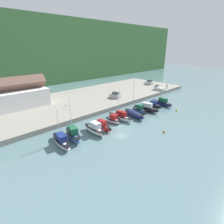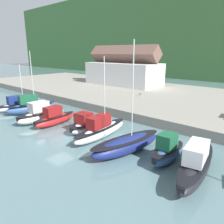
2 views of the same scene
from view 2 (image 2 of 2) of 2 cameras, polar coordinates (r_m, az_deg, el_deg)
The scene contains 13 objects.
ground_plane at distance 25.05m, azimuth -13.67°, elevation -6.69°, with size 320.00×320.00×0.00m, color slate.
quay_promenade at distance 43.29m, azimuth 14.49°, elevation 3.49°, with size 105.71×29.61×1.26m.
harbor_clubhouse at distance 55.25m, azimuth 2.90°, elevation 10.79°, with size 19.20×8.25×9.57m.
moored_boat_0 at distance 38.55m, azimuth -23.04°, elevation 1.68°, with size 3.16×8.24×7.36m.
moored_boat_1 at distance 35.98m, azimuth -20.44°, elevation 1.39°, with size 3.70×7.76×9.39m.
moored_boat_2 at distance 31.09m, azimuth -18.01°, elevation -0.61°, with size 2.22×7.06×2.84m.
moored_boat_3 at distance 29.39m, azimuth -14.74°, elevation -1.54°, with size 2.30×6.58×2.52m.
moored_boat_4 at distance 26.11m, azimuth -7.06°, elevation -3.39°, with size 2.78×4.89×2.41m.
moored_boat_5 at distance 24.24m, azimuth -2.90°, elevation -4.55°, with size 2.57×8.49×8.85m.
moored_boat_6 at distance 20.77m, azimuth 3.88°, elevation -8.45°, with size 3.47×8.35×10.28m.
moored_boat_7 at distance 19.73m, azimuth 14.24°, elevation -9.92°, with size 1.91×4.88×2.62m.
moored_boat_8 at distance 18.29m, azimuth 21.09°, elevation -12.45°, with size 3.33×8.79×2.77m.
dog_on_quay at distance 41.20m, azimuth 7.46°, elevation 4.81°, with size 0.88×0.42×0.68m.
Camera 2 is at (19.45, -12.78, 9.27)m, focal length 35.00 mm.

